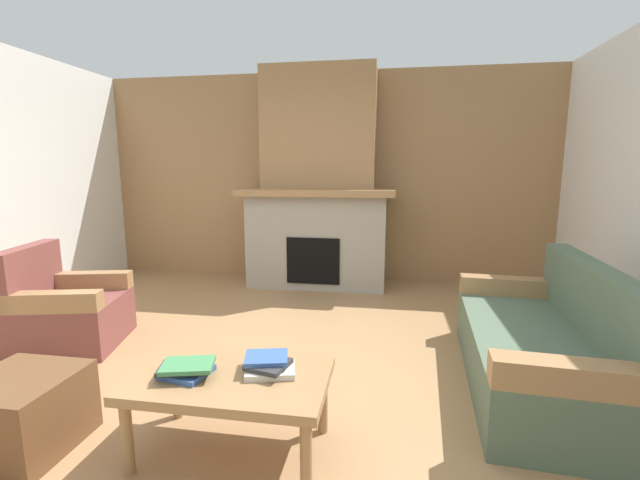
{
  "coord_description": "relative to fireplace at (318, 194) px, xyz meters",
  "views": [
    {
      "loc": [
        0.88,
        -2.59,
        1.47
      ],
      "look_at": [
        0.28,
        1.04,
        0.84
      ],
      "focal_mm": 23.49,
      "sensor_mm": 36.0,
      "label": 1
    }
  ],
  "objects": [
    {
      "name": "wall_back_wood_panel",
      "position": [
        0.0,
        0.38,
        0.19
      ],
      "size": [
        6.0,
        0.12,
        2.7
      ],
      "primitive_type": "cube",
      "color": "#997047",
      "rests_on": "ground"
    },
    {
      "name": "book_stack_near_edge",
      "position": [
        -0.11,
        -3.36,
        -0.7
      ],
      "size": [
        0.31,
        0.25,
        0.07
      ],
      "color": "#335699",
      "rests_on": "coffee_table"
    },
    {
      "name": "fireplace",
      "position": [
        0.0,
        0.0,
        0.0
      ],
      "size": [
        1.9,
        0.82,
        2.7
      ],
      "color": "gray",
      "rests_on": "ground"
    },
    {
      "name": "armchair",
      "position": [
        -1.77,
        -2.25,
        -0.87
      ],
      "size": [
        0.92,
        0.92,
        0.85
      ],
      "color": "brown",
      "rests_on": "ground"
    },
    {
      "name": "book_stack_center",
      "position": [
        0.29,
        -3.26,
        -0.7
      ],
      "size": [
        0.3,
        0.26,
        0.08
      ],
      "color": "beige",
      "rests_on": "coffee_table"
    },
    {
      "name": "ground",
      "position": [
        0.0,
        -2.62,
        -1.16
      ],
      "size": [
        9.0,
        9.0,
        0.0
      ],
      "primitive_type": "plane",
      "color": "#9E754C"
    },
    {
      "name": "coffee_table",
      "position": [
        0.1,
        -3.32,
        -0.79
      ],
      "size": [
        1.0,
        0.6,
        0.43
      ],
      "color": "#997047",
      "rests_on": "ground"
    },
    {
      "name": "ottoman",
      "position": [
        -1.0,
        -3.47,
        -0.96
      ],
      "size": [
        0.52,
        0.52,
        0.4
      ],
      "primitive_type": "cube",
      "color": "brown",
      "rests_on": "ground"
    },
    {
      "name": "couch",
      "position": [
        1.94,
        -2.34,
        -0.88
      ],
      "size": [
        0.97,
        1.86,
        0.85
      ],
      "color": "#4C604C",
      "rests_on": "ground"
    }
  ]
}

